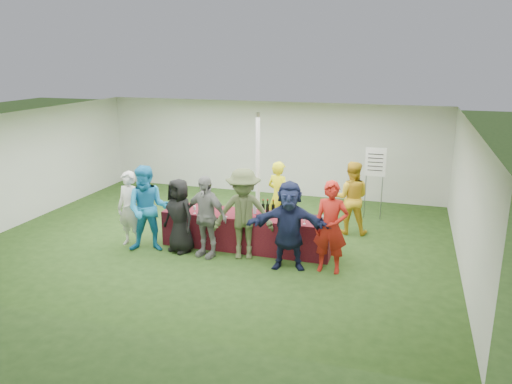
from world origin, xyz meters
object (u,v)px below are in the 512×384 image
(customer_3, at_px, (205,216))
(customer_4, at_px, (243,214))
(wine_list_sign, at_px, (375,168))
(staff_back, at_px, (351,198))
(customer_0, at_px, (130,209))
(staff_pourer, at_px, (279,197))
(serving_table, at_px, (247,231))
(customer_2, at_px, (179,216))
(dump_bucket, at_px, (324,221))
(customer_6, at_px, (331,227))
(customer_5, at_px, (289,225))
(customer_1, at_px, (148,209))

(customer_3, bearing_deg, customer_4, 22.31)
(wine_list_sign, bearing_deg, staff_back, -108.89)
(customer_3, bearing_deg, customer_0, -169.36)
(staff_pourer, xyz_separation_m, customer_4, (-0.26, -1.76, 0.10))
(serving_table, relative_size, customer_2, 2.31)
(serving_table, distance_m, staff_back, 2.57)
(staff_back, distance_m, customer_2, 3.91)
(dump_bucket, xyz_separation_m, customer_6, (0.21, -0.45, 0.04))
(customer_2, bearing_deg, customer_5, 18.50)
(customer_1, height_order, customer_3, customer_1)
(customer_6, bearing_deg, customer_1, -177.53)
(dump_bucket, height_order, wine_list_sign, wine_list_sign)
(customer_1, xyz_separation_m, customer_6, (3.78, 0.08, -0.03))
(staff_pourer, bearing_deg, dump_bucket, 156.21)
(serving_table, height_order, staff_pourer, staff_pourer)
(customer_4, xyz_separation_m, customer_5, (0.98, -0.20, -0.07))
(wine_list_sign, xyz_separation_m, customer_2, (-3.67, -3.38, -0.53))
(serving_table, distance_m, wine_list_sign, 3.79)
(serving_table, xyz_separation_m, customer_5, (1.09, -0.74, 0.49))
(wine_list_sign, xyz_separation_m, customer_6, (-0.52, -3.46, -0.43))
(customer_0, xyz_separation_m, customer_4, (2.54, 0.05, 0.11))
(staff_back, xyz_separation_m, customer_0, (-4.41, -2.17, -0.03))
(customer_1, distance_m, customer_4, 2.02)
(customer_3, relative_size, customer_5, 0.98)
(wine_list_sign, relative_size, staff_pourer, 1.08)
(customer_4, relative_size, customer_6, 1.05)
(customer_2, relative_size, customer_6, 0.88)
(customer_2, relative_size, customer_3, 0.92)
(staff_back, distance_m, customer_5, 2.49)
(customer_4, bearing_deg, customer_6, -20.24)
(dump_bucket, distance_m, staff_pourer, 1.93)
(serving_table, distance_m, customer_3, 1.05)
(customer_0, xyz_separation_m, customer_2, (1.16, -0.00, -0.03))
(staff_back, xyz_separation_m, customer_4, (-1.87, -2.12, 0.09))
(customer_6, bearing_deg, staff_pourer, 129.80)
(serving_table, height_order, customer_1, customer_1)
(dump_bucket, relative_size, staff_back, 0.15)
(customer_0, bearing_deg, staff_pourer, 38.41)
(customer_3, height_order, customer_4, customer_4)
(staff_pourer, bearing_deg, customer_1, 65.15)
(customer_0, height_order, customer_1, customer_1)
(customer_4, bearing_deg, staff_pourer, 65.72)
(customer_1, height_order, customer_2, customer_1)
(staff_pourer, distance_m, customer_4, 1.78)
(staff_back, height_order, customer_4, customer_4)
(customer_0, relative_size, customer_3, 0.97)
(serving_table, distance_m, staff_pourer, 1.35)
(wine_list_sign, relative_size, customer_6, 1.02)
(customer_0, bearing_deg, staff_back, 31.72)
(wine_list_sign, height_order, customer_3, wine_list_sign)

